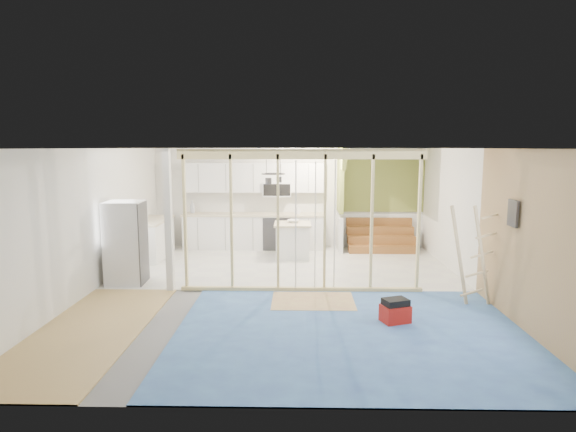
{
  "coord_description": "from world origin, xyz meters",
  "views": [
    {
      "loc": [
        0.24,
        -8.53,
        2.62
      ],
      "look_at": [
        0.05,
        0.6,
        1.31
      ],
      "focal_mm": 30.0,
      "sensor_mm": 36.0,
      "label": 1
    }
  ],
  "objects_px": {
    "island": "(293,241)",
    "ladder": "(474,256)",
    "toolbox": "(395,311)",
    "fridge": "(126,243)"
  },
  "relations": [
    {
      "from": "toolbox",
      "to": "ladder",
      "type": "height_order",
      "value": "ladder"
    },
    {
      "from": "ladder",
      "to": "fridge",
      "type": "bearing_deg",
      "value": 155.68
    },
    {
      "from": "island",
      "to": "toolbox",
      "type": "distance_m",
      "value": 4.56
    },
    {
      "from": "fridge",
      "to": "island",
      "type": "xyz_separation_m",
      "value": [
        3.16,
        2.25,
        -0.38
      ]
    },
    {
      "from": "island",
      "to": "ladder",
      "type": "distance_m",
      "value": 4.61
    },
    {
      "from": "island",
      "to": "toolbox",
      "type": "relative_size",
      "value": 1.84
    },
    {
      "from": "island",
      "to": "ladder",
      "type": "relative_size",
      "value": 0.52
    },
    {
      "from": "fridge",
      "to": "toolbox",
      "type": "bearing_deg",
      "value": -25.96
    },
    {
      "from": "toolbox",
      "to": "ladder",
      "type": "xyz_separation_m",
      "value": [
        1.42,
        0.81,
        0.68
      ]
    },
    {
      "from": "toolbox",
      "to": "ladder",
      "type": "relative_size",
      "value": 0.28
    }
  ]
}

